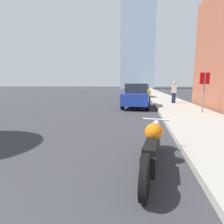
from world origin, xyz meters
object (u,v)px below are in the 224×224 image
Objects in this scene: parked_car_red at (141,89)px; stop_sign at (204,85)px; parked_car_blue at (137,96)px; pedestrian at (174,92)px; motorcycle at (152,147)px; parked_car_yellow at (142,91)px.

parked_car_red is 24.93m from stop_sign.
stop_sign is at bearing -31.85° from parked_car_blue.
parked_car_blue is at bearing -140.84° from pedestrian.
motorcycle is 1.24× the size of stop_sign.
parked_car_red is at bearing 98.98° from motorcycle.
parked_car_blue is 2.32× the size of pedestrian.
parked_car_red is 2.37× the size of pedestrian.
parked_car_red is (0.25, 22.16, 0.00)m from parked_car_blue.
parked_car_yellow is 8.46m from pedestrian.
pedestrian reaches higher than parked_car_yellow.
stop_sign is at bearing -86.91° from parked_car_red.
parked_car_yellow reaches higher than parked_car_red.
parked_car_yellow reaches higher than parked_car_blue.
pedestrian is at bearing 97.87° from stop_sign.
stop_sign is (3.63, -2.53, 0.75)m from parked_car_blue.
stop_sign is at bearing 74.05° from motorcycle.
pedestrian is at bearing 86.92° from motorcycle.
motorcycle is 0.62× the size of parked_car_yellow.
parked_car_blue is at bearing -95.35° from parked_car_red.
stop_sign is (3.38, -24.69, 0.75)m from parked_car_red.
motorcycle is 0.65× the size of parked_car_blue.
parked_car_yellow is 2.43× the size of pedestrian.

